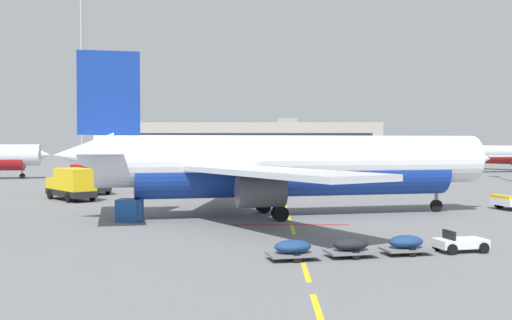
# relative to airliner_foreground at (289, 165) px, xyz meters

# --- Properties ---
(ground) EXTENTS (400.00, 400.00, 0.00)m
(ground) POSITION_rel_airliner_foreground_xyz_m (21.97, 13.03, -3.95)
(ground) COLOR slate
(apron_paint_markings) EXTENTS (8.00, 96.21, 0.01)m
(apron_paint_markings) POSITION_rel_airliner_foreground_xyz_m (-0.03, 9.76, -3.95)
(apron_paint_markings) COLOR yellow
(apron_paint_markings) RESTS_ON ground
(airliner_foreground) EXTENTS (34.48, 33.63, 12.20)m
(airliner_foreground) POSITION_rel_airliner_foreground_xyz_m (0.00, 0.00, 0.00)
(airliner_foreground) COLOR white
(airliner_foreground) RESTS_ON ground
(catering_truck) EXTENTS (6.37, 6.88, 3.14)m
(catering_truck) POSITION_rel_airliner_foreground_xyz_m (-20.70, 12.26, -2.30)
(catering_truck) COLOR black
(catering_truck) RESTS_ON ground
(fuel_service_truck) EXTENTS (5.90, 7.15, 3.14)m
(fuel_service_truck) POSITION_rel_airliner_foreground_xyz_m (-21.28, 20.31, -2.30)
(fuel_service_truck) COLOR black
(fuel_service_truck) RESTS_ON ground
(baggage_train) EXTENTS (11.58, 4.45, 1.14)m
(baggage_train) POSITION_rel_airliner_foreground_xyz_m (3.89, -16.34, -3.42)
(baggage_train) COLOR silver
(baggage_train) RESTS_ON ground
(uld_cargo_container) EXTENTS (1.81, 1.77, 1.60)m
(uld_cargo_container) POSITION_rel_airliner_foreground_xyz_m (-11.57, -3.29, -3.15)
(uld_cargo_container) COLOR #194C9E
(uld_cargo_container) RESTS_ON ground
(apron_light_mast_near) EXTENTS (1.80, 1.80, 29.91)m
(apron_light_mast_near) POSITION_rel_airliner_foreground_xyz_m (-28.42, 41.46, 14.25)
(apron_light_mast_near) COLOR slate
(apron_light_mast_near) RESTS_ON ground
(terminal_satellite) EXTENTS (74.95, 26.01, 12.70)m
(terminal_satellite) POSITION_rel_airliner_foreground_xyz_m (-6.61, 135.76, 1.61)
(terminal_satellite) COLOR #9E998E
(terminal_satellite) RESTS_ON ground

